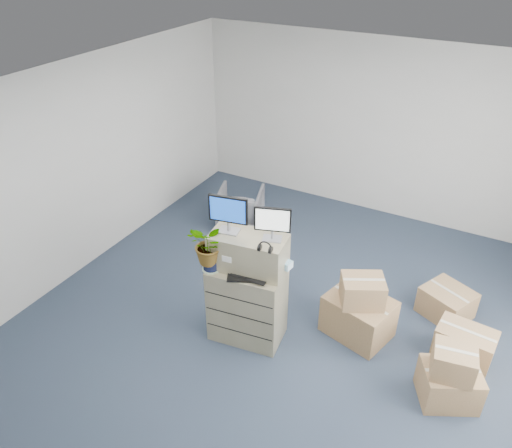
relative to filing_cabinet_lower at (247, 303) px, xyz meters
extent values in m
plane|color=#232F3F|center=(0.30, 0.11, -0.48)|extent=(7.00, 7.00, 0.00)
cube|color=beige|center=(0.30, 3.62, 0.92)|extent=(6.00, 0.02, 2.80)
cube|color=gray|center=(0.00, 0.00, 0.00)|extent=(0.88, 0.60, 0.95)
cube|color=gray|center=(-0.01, 0.05, 0.68)|extent=(0.86, 0.51, 0.41)
cube|color=#99999E|center=(-0.23, 0.03, 0.89)|extent=(0.25, 0.20, 0.02)
cylinder|color=#99999E|center=(-0.23, 0.03, 0.95)|extent=(0.04, 0.04, 0.10)
cube|color=black|center=(-0.23, 0.03, 1.15)|extent=(0.42, 0.11, 0.30)
cube|color=navy|center=(-0.23, 0.01, 1.15)|extent=(0.38, 0.08, 0.26)
cube|color=#99999E|center=(0.24, 0.11, 0.89)|extent=(0.24, 0.20, 0.01)
cylinder|color=#99999E|center=(0.24, 0.11, 0.94)|extent=(0.03, 0.03, 0.09)
cube|color=black|center=(0.24, 0.11, 1.13)|extent=(0.37, 0.15, 0.27)
cube|color=silver|center=(0.25, 0.10, 1.13)|extent=(0.33, 0.12, 0.24)
torus|color=black|center=(0.27, -0.10, 0.92)|extent=(0.14, 0.03, 0.14)
cube|color=black|center=(0.08, -0.11, 0.49)|extent=(0.49, 0.37, 0.02)
ellipsoid|color=silver|center=(0.30, -0.02, 0.49)|extent=(0.08, 0.06, 0.03)
cylinder|color=gray|center=(0.05, 0.06, 0.60)|extent=(0.07, 0.07, 0.25)
cube|color=silver|center=(-0.06, 0.03, 0.49)|extent=(0.07, 0.06, 0.02)
cube|color=black|center=(-0.06, 0.03, 0.55)|extent=(0.06, 0.03, 0.11)
cube|color=black|center=(0.29, 0.17, 0.50)|extent=(0.18, 0.14, 0.05)
cube|color=#3A94C7|center=(0.33, 0.18, 0.57)|extent=(0.23, 0.14, 0.08)
cylinder|color=#A1BC98|center=(-0.35, -0.18, 0.48)|extent=(0.20, 0.20, 0.01)
cylinder|color=black|center=(-0.35, -0.18, 0.56)|extent=(0.17, 0.17, 0.13)
imported|color=#1A5819|center=(-0.35, -0.18, 0.75)|extent=(0.56, 0.59, 0.37)
imported|color=slate|center=(-1.32, 2.12, -0.13)|extent=(0.83, 0.80, 0.69)
cube|color=olive|center=(1.12, 0.65, -0.23)|extent=(0.85, 0.73, 0.50)
cube|color=olive|center=(2.24, 0.17, -0.28)|extent=(0.70, 0.65, 0.40)
cube|color=olive|center=(1.98, 1.48, -0.30)|extent=(0.71, 0.69, 0.36)
cube|color=olive|center=(1.14, 0.61, 0.19)|extent=(0.58, 0.54, 0.33)
cube|color=olive|center=(2.22, 0.12, 0.08)|extent=(0.45, 0.41, 0.31)
cube|color=olive|center=(2.28, 0.79, -0.26)|extent=(0.64, 0.45, 0.43)
camera|label=1|loc=(2.17, -3.78, 3.75)|focal=35.00mm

